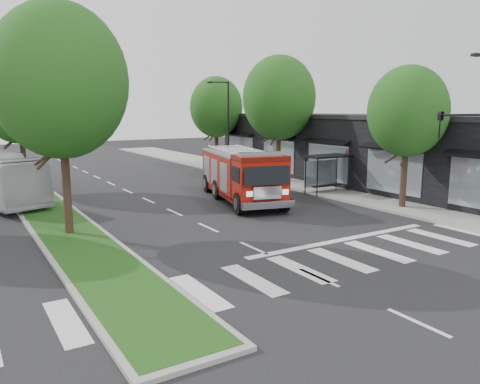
% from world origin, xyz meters
% --- Properties ---
extents(ground, '(140.00, 140.00, 0.00)m').
position_xyz_m(ground, '(0.00, 0.00, 0.00)').
color(ground, black).
rests_on(ground, ground).
extents(sidewalk_right, '(5.00, 80.00, 0.15)m').
position_xyz_m(sidewalk_right, '(12.50, 10.00, 0.07)').
color(sidewalk_right, gray).
rests_on(sidewalk_right, ground).
extents(median, '(3.00, 50.00, 0.15)m').
position_xyz_m(median, '(-6.00, 18.00, 0.08)').
color(median, gray).
rests_on(median, ground).
extents(storefront_row, '(8.00, 30.00, 5.00)m').
position_xyz_m(storefront_row, '(17.00, 10.00, 2.50)').
color(storefront_row, black).
rests_on(storefront_row, ground).
extents(bus_shelter, '(3.20, 1.60, 2.61)m').
position_xyz_m(bus_shelter, '(11.20, 8.15, 2.04)').
color(bus_shelter, black).
rests_on(bus_shelter, ground).
extents(tree_right_near, '(4.40, 4.40, 8.05)m').
position_xyz_m(tree_right_near, '(11.50, 2.00, 5.51)').
color(tree_right_near, black).
rests_on(tree_right_near, ground).
extents(tree_right_mid, '(5.60, 5.60, 9.72)m').
position_xyz_m(tree_right_mid, '(11.50, 14.00, 6.49)').
color(tree_right_mid, black).
rests_on(tree_right_mid, ground).
extents(tree_right_far, '(5.00, 5.00, 8.73)m').
position_xyz_m(tree_right_far, '(11.50, 24.00, 5.84)').
color(tree_right_far, black).
rests_on(tree_right_far, ground).
extents(tree_median_near, '(5.80, 5.80, 10.16)m').
position_xyz_m(tree_median_near, '(-6.00, 6.00, 6.81)').
color(tree_median_near, black).
rests_on(tree_median_near, ground).
extents(tree_median_far, '(5.60, 5.60, 9.72)m').
position_xyz_m(tree_median_far, '(-6.00, 20.00, 6.49)').
color(tree_median_far, black).
rests_on(tree_median_far, ground).
extents(streetlight_right_far, '(2.11, 0.20, 8.00)m').
position_xyz_m(streetlight_right_far, '(10.35, 20.00, 4.48)').
color(streetlight_right_far, black).
rests_on(streetlight_right_far, ground).
extents(fire_engine, '(5.15, 10.06, 3.35)m').
position_xyz_m(fire_engine, '(4.92, 8.89, 1.60)').
color(fire_engine, '#590B04').
rests_on(fire_engine, ground).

